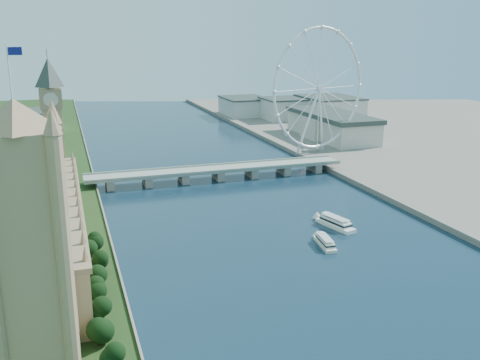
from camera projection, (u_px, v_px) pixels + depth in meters
name	position (u px, v px, depth m)	size (l,w,h in m)	color
tree_row	(103.00, 330.00, 203.04)	(8.53, 200.53, 21.23)	black
victoria_tower	(27.00, 235.00, 174.54)	(28.16, 28.16, 112.00)	tan
parliament_range	(58.00, 224.00, 291.43)	(24.00, 200.00, 70.00)	tan
big_ben	(52.00, 111.00, 377.91)	(20.02, 20.02, 110.00)	tan
westminster_bridge	(218.00, 171.00, 452.58)	(220.00, 22.00, 9.50)	gray
london_eye	(319.00, 89.00, 523.72)	(113.60, 39.12, 124.30)	silver
county_hall	(331.00, 140.00, 626.66)	(54.00, 144.00, 35.00)	beige
city_skyline	(192.00, 116.00, 700.19)	(505.00, 280.00, 32.00)	beige
tour_boat_near	(325.00, 246.00, 309.25)	(6.82, 26.83, 5.90)	silver
tour_boat_far	(335.00, 227.00, 339.85)	(8.42, 32.77, 7.27)	white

